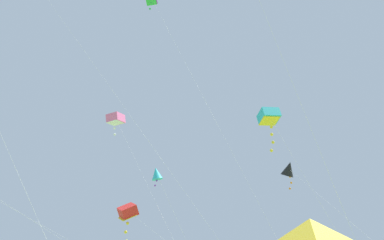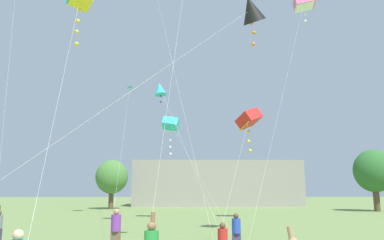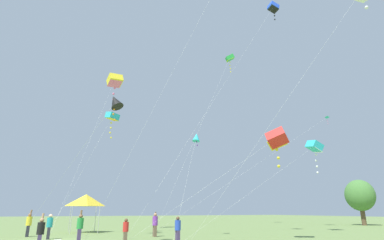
# 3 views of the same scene
# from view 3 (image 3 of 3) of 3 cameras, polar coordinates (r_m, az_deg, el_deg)

# --- Properties ---
(tree_far_right) EXTENTS (4.32, 3.89, 6.52)m
(tree_far_right) POSITION_cam_3_polar(r_m,az_deg,el_deg) (52.28, 29.34, -12.42)
(tree_far_right) COLOR brown
(tree_far_right) RESTS_ON ground
(festival_tent) EXTENTS (2.73, 2.73, 3.58)m
(festival_tent) POSITION_cam_3_polar(r_m,az_deg,el_deg) (32.32, -19.56, -14.21)
(festival_tent) COLOR #B7B7BC
(festival_tent) RESTS_ON ground
(person_purple_shirt) EXTENTS (0.44, 0.44, 1.84)m
(person_purple_shirt) POSITION_cam_3_polar(r_m,az_deg,el_deg) (26.16, -7.06, -19.03)
(person_purple_shirt) COLOR brown
(person_purple_shirt) RESTS_ON ground
(person_blue_shirt) EXTENTS (0.39, 0.39, 1.65)m
(person_blue_shirt) POSITION_cam_3_polar(r_m,az_deg,el_deg) (21.06, -2.73, -19.95)
(person_blue_shirt) COLOR #473860
(person_blue_shirt) RESTS_ON ground
(person_red_shirt) EXTENTS (0.36, 0.36, 1.53)m
(person_red_shirt) POSITION_cam_3_polar(r_m,az_deg,el_deg) (21.02, -12.53, -19.77)
(person_red_shirt) COLOR brown
(person_red_shirt) RESTS_ON ground
(person_yellow_shirt) EXTENTS (0.43, 0.43, 2.10)m
(person_yellow_shirt) POSITION_cam_3_polar(r_m,az_deg,el_deg) (29.08, -28.66, -16.92)
(person_yellow_shirt) COLOR #282833
(person_yellow_shirt) RESTS_ON ground
(person_black_shirt) EXTENTS (0.39, 0.39, 1.88)m
(person_black_shirt) POSITION_cam_3_polar(r_m,az_deg,el_deg) (19.39, -26.91, -18.45)
(person_black_shirt) COLOR #473860
(person_black_shirt) RESTS_ON ground
(person_green_shirt) EXTENTS (0.42, 0.42, 2.07)m
(person_green_shirt) POSITION_cam_3_polar(r_m,az_deg,el_deg) (22.94, -20.57, -18.43)
(person_green_shirt) COLOR #473860
(person_green_shirt) RESTS_ON ground
(person_grey_shirt) EXTENTS (0.39, 0.39, 1.91)m
(person_grey_shirt) POSITION_cam_3_polar(r_m,az_deg,el_deg) (32.60, -7.01, -18.71)
(person_grey_shirt) COLOR #473860
(person_grey_shirt) RESTS_ON ground
(person_teal_shirt) EXTENTS (0.42, 0.42, 1.78)m
(person_teal_shirt) POSITION_cam_3_polar(r_m,az_deg,el_deg) (25.91, -25.53, -17.69)
(person_teal_shirt) COLOR #282833
(person_teal_shirt) RESTS_ON ground
(kite_black_diamond_1) EXTENTS (10.68, 5.83, 9.74)m
(kite_black_diamond_1) POSITION_cam_3_polar(r_m,az_deg,el_deg) (20.97, -14.43, 3.39)
(kite_black_diamond_1) COLOR silver
(kite_black_diamond_1) RESTS_ON ground
(kite_cyan_delta_2) EXTENTS (3.37, 26.13, 14.54)m
(kite_cyan_delta_2) POSITION_cam_3_polar(r_m,az_deg,el_deg) (44.57, 23.84, 0.09)
(kite_cyan_delta_2) COLOR silver
(kite_cyan_delta_2) RESTS_ON ground
(kite_red_box_3) EXTENTS (4.36, 11.35, 8.14)m
(kite_red_box_3) POSITION_cam_3_polar(r_m,az_deg,el_deg) (23.67, 15.89, -3.44)
(kite_red_box_3) COLOR silver
(kite_red_box_3) RESTS_ON ground
(kite_cyan_box_4) EXTENTS (1.25, 4.78, 10.42)m
(kite_cyan_box_4) POSITION_cam_3_polar(r_m,az_deg,el_deg) (27.37, -14.94, 0.57)
(kite_cyan_box_4) COLOR silver
(kite_cyan_box_4) RESTS_ON ground
(kite_green_box_5) EXTENTS (7.55, 15.11, 27.11)m
(kite_green_box_5) POSITION_cam_3_polar(r_m,az_deg,el_deg) (51.25, 7.22, 11.56)
(kite_green_box_5) COLOR silver
(kite_green_box_5) RESTS_ON ground
(kite_cyan_box_6) EXTENTS (4.49, 17.60, 9.33)m
(kite_cyan_box_6) POSITION_cam_3_polar(r_m,az_deg,el_deg) (34.43, 22.29, -4.74)
(kite_cyan_box_6) COLOR silver
(kite_cyan_box_6) RESTS_ON ground
(kite_yellow_box_7) EXTENTS (8.16, 5.94, 17.52)m
(kite_yellow_box_7) POSITION_cam_3_polar(r_m,az_deg,el_deg) (36.80, -14.47, 7.26)
(kite_yellow_box_7) COLOR silver
(kite_yellow_box_7) RESTS_ON ground
(kite_blue_box_8) EXTENTS (5.99, 19.86, 28.40)m
(kite_blue_box_8) POSITION_cam_3_polar(r_m,az_deg,el_deg) (43.56, 15.19, 19.96)
(kite_blue_box_8) COLOR silver
(kite_blue_box_8) RESTS_ON ground
(kite_cyan_diamond_9) EXTENTS (3.73, 3.75, 8.68)m
(kite_cyan_diamond_9) POSITION_cam_3_polar(r_m,az_deg,el_deg) (26.40, 0.82, -3.32)
(kite_cyan_diamond_9) COLOR silver
(kite_cyan_diamond_9) RESTS_ON ground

